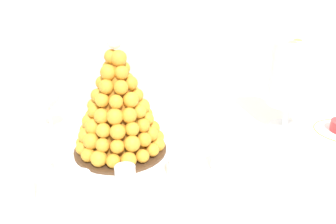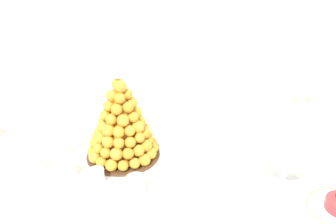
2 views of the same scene
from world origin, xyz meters
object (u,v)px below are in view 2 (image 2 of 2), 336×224
object	(u,v)px
croquembouche	(121,124)
dessert_cup_mid_right	(136,185)
dessert_cup_centre	(97,177)
macaron_goblet	(292,134)
dessert_cup_mid_left	(68,170)
serving_tray	(116,165)
dessert_cup_left	(34,163)
creme_brulee_ramekin	(61,149)
wine_glass	(98,101)
dessert_cup_right	(174,192)

from	to	relation	value
croquembouche	dessert_cup_mid_right	xyz separation A→B (m)	(0.13, -0.17, -0.11)
dessert_cup_centre	macaron_goblet	distance (m)	0.62
dessert_cup_mid_left	macaron_goblet	distance (m)	0.72
serving_tray	dessert_cup_left	world-z (taller)	dessert_cup_left
croquembouche	creme_brulee_ramekin	xyz separation A→B (m)	(-0.22, -0.06, -0.12)
creme_brulee_ramekin	dessert_cup_mid_left	bearing A→B (deg)	-46.60
macaron_goblet	dessert_cup_left	bearing A→B (deg)	-164.33
dessert_cup_centre	creme_brulee_ramekin	size ratio (longest dim) A/B	0.61
wine_glass	dessert_cup_mid_right	bearing A→B (deg)	-47.05
serving_tray	dessert_cup_right	xyz separation A→B (m)	(0.25, -0.10, 0.03)
croquembouche	wine_glass	bearing A→B (deg)	137.62
dessert_cup_centre	dessert_cup_mid_right	world-z (taller)	dessert_cup_mid_right
creme_brulee_ramekin	macaron_goblet	size ratio (longest dim) A/B	0.28
dessert_cup_centre	macaron_goblet	xyz separation A→B (m)	(0.56, 0.22, 0.15)
dessert_cup_left	macaron_goblet	bearing A→B (deg)	15.67
wine_glass	dessert_cup_centre	bearing A→B (deg)	-61.53
dessert_cup_centre	dessert_cup_right	size ratio (longest dim) A/B	0.84
serving_tray	dessert_cup_centre	distance (m)	0.11
serving_tray	dessert_cup_right	world-z (taller)	dessert_cup_right
dessert_cup_mid_right	macaron_goblet	world-z (taller)	macaron_goblet
macaron_goblet	dessert_cup_mid_right	bearing A→B (deg)	-153.31
wine_glass	dessert_cup_mid_left	bearing A→B (deg)	-76.55
dessert_cup_left	macaron_goblet	xyz separation A→B (m)	(0.80, 0.22, 0.14)
serving_tray	macaron_goblet	world-z (taller)	macaron_goblet
dessert_cup_right	dessert_cup_mid_left	bearing A→B (deg)	-178.09
serving_tray	wine_glass	world-z (taller)	wine_glass
croquembouche	macaron_goblet	xyz separation A→B (m)	(0.56, 0.05, 0.04)
dessert_cup_right	macaron_goblet	world-z (taller)	macaron_goblet
dessert_cup_mid_right	wine_glass	bearing A→B (deg)	132.95
dessert_cup_centre	serving_tray	bearing A→B (deg)	86.06
serving_tray	dessert_cup_mid_left	xyz separation A→B (m)	(-0.12, -0.11, 0.02)
dessert_cup_left	dessert_cup_mid_right	bearing A→B (deg)	1.45
croquembouche	dessert_cup_right	distance (m)	0.31
wine_glass	croquembouche	bearing A→B (deg)	-42.38
croquembouche	dessert_cup_mid_left	bearing A→B (deg)	-123.81
dessert_cup_centre	dessert_cup_right	bearing A→B (deg)	2.89
creme_brulee_ramekin	macaron_goblet	world-z (taller)	macaron_goblet
croquembouche	dessert_cup_mid_right	size ratio (longest dim) A/B	5.43
serving_tray	wine_glass	distance (m)	0.34
dessert_cup_left	creme_brulee_ramekin	distance (m)	0.12
dessert_cup_mid_left	dessert_cup_centre	size ratio (longest dim) A/B	1.12
dessert_cup_centre	wine_glass	xyz separation A→B (m)	(-0.19, 0.35, 0.09)
dessert_cup_right	creme_brulee_ramekin	size ratio (longest dim) A/B	0.72
dessert_cup_mid_right	dessert_cup_left	bearing A→B (deg)	-178.55
serving_tray	dessert_cup_mid_left	distance (m)	0.16
dessert_cup_left	creme_brulee_ramekin	size ratio (longest dim) A/B	0.75
macaron_goblet	serving_tray	bearing A→B (deg)	-169.07
serving_tray	macaron_goblet	distance (m)	0.59
serving_tray	creme_brulee_ramekin	xyz separation A→B (m)	(-0.22, 0.00, 0.02)
dessert_cup_mid_right	dessert_cup_right	world-z (taller)	dessert_cup_mid_right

